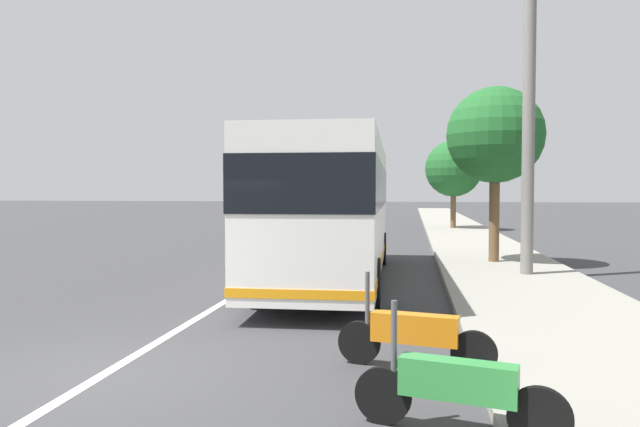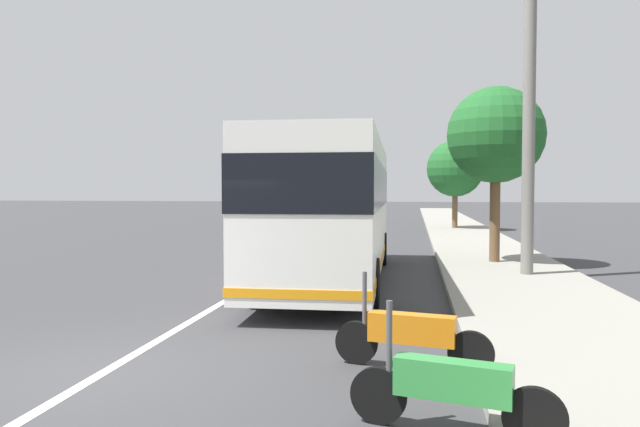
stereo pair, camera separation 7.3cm
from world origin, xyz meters
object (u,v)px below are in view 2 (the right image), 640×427
at_px(motorcycle_nearest_curb, 451,388).
at_px(motorcycle_angled, 411,335).
at_px(car_far_distant, 310,217).
at_px(roadside_tree_mid_block, 496,136).
at_px(utility_pole, 529,126).
at_px(car_behind_bus, 332,211).
at_px(coach_bus, 333,204).
at_px(roadside_tree_far_block, 455,169).

relative_size(motorcycle_nearest_curb, motorcycle_angled, 0.97).
xyz_separation_m(motorcycle_nearest_curb, car_far_distant, (29.26, 6.53, 0.21)).
bearing_deg(motorcycle_nearest_curb, motorcycle_angled, -64.23).
bearing_deg(roadside_tree_mid_block, utility_pole, -169.83).
bearing_deg(car_far_distant, car_behind_bus, -176.05).
distance_m(car_far_distant, roadside_tree_mid_block, 18.80).
distance_m(motorcycle_angled, car_behind_bus, 37.83).
distance_m(motorcycle_nearest_curb, motorcycle_angled, 2.03).
distance_m(coach_bus, motorcycle_angled, 7.60).
xyz_separation_m(car_far_distant, roadside_tree_far_block, (-0.29, -8.49, 2.86)).
distance_m(car_behind_bus, roadside_tree_mid_block, 28.02).
bearing_deg(motorcycle_angled, motorcycle_nearest_curb, 113.15).
bearing_deg(coach_bus, car_behind_bus, 6.46).
distance_m(motorcycle_angled, roadside_tree_mid_block, 11.67).
xyz_separation_m(roadside_tree_mid_block, roadside_tree_far_block, (16.11, 0.10, -0.41)).
distance_m(car_far_distant, roadside_tree_far_block, 8.96).
bearing_deg(roadside_tree_far_block, motorcycle_nearest_curb, 176.13).
height_order(motorcycle_nearest_curb, roadside_tree_far_block, roadside_tree_far_block).
height_order(car_far_distant, car_behind_bus, car_behind_bus).
xyz_separation_m(motorcycle_angled, roadside_tree_mid_block, (10.87, -2.45, 3.48)).
relative_size(roadside_tree_mid_block, roadside_tree_far_block, 1.05).
xyz_separation_m(coach_bus, roadside_tree_far_block, (19.80, -4.34, 1.57)).
height_order(motorcycle_angled, utility_pole, utility_pole).
relative_size(coach_bus, motorcycle_nearest_curb, 5.46).
bearing_deg(roadside_tree_mid_block, motorcycle_angled, 167.30).
relative_size(motorcycle_nearest_curb, roadside_tree_mid_block, 0.36).
height_order(car_far_distant, roadside_tree_mid_block, roadside_tree_mid_block).
bearing_deg(roadside_tree_far_block, car_far_distant, 88.03).
relative_size(roadside_tree_far_block, utility_pole, 0.65).
bearing_deg(motorcycle_nearest_curb, coach_bus, -60.57).
relative_size(car_behind_bus, roadside_tree_far_block, 0.84).
bearing_deg(car_far_distant, motorcycle_nearest_curb, 16.15).
height_order(car_behind_bus, utility_pole, utility_pole).
bearing_deg(roadside_tree_mid_block, car_far_distant, 27.65).
distance_m(motorcycle_nearest_curb, car_far_distant, 29.98).
height_order(motorcycle_angled, car_far_distant, car_far_distant).
relative_size(car_behind_bus, utility_pole, 0.55).
bearing_deg(motorcycle_angled, coach_bus, -62.19).
xyz_separation_m(car_behind_bus, roadside_tree_far_block, (-10.34, -8.55, 2.82)).
distance_m(roadside_tree_mid_block, utility_pole, 2.67).
height_order(motorcycle_angled, car_behind_bus, car_behind_bus).
bearing_deg(car_behind_bus, motorcycle_nearest_curb, 5.38).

